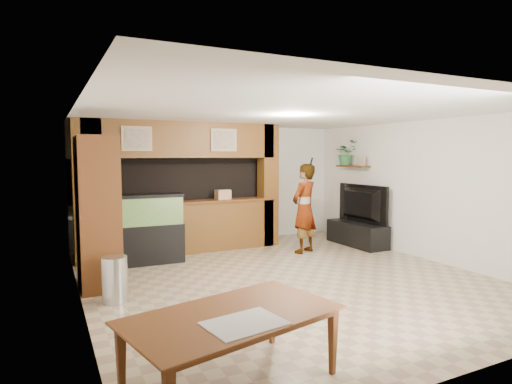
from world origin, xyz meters
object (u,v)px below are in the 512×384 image
pantry_cabinet (98,212)px  person (304,208)px  dining_table (235,351)px  aquarium (151,230)px  television (358,204)px

pantry_cabinet → person: bearing=8.0°
pantry_cabinet → dining_table: (0.70, -3.43, -0.80)m
person → dining_table: bearing=26.5°
person → dining_table: 5.17m
aquarium → dining_table: size_ratio=0.70×
pantry_cabinet → dining_table: bearing=-78.5°
person → pantry_cabinet: bearing=-16.3°
person → aquarium: bearing=-33.9°
television → dining_table: size_ratio=0.80×
television → person: (-1.40, -0.07, -0.01)m
pantry_cabinet → dining_table: pantry_cabinet is taller
dining_table → pantry_cabinet: bearing=88.8°
pantry_cabinet → television: (5.35, 0.62, -0.21)m
television → person: person is taller
aquarium → person: 3.00m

